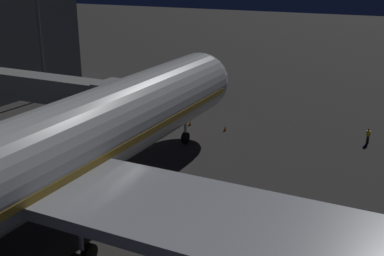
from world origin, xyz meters
TOP-DOWN VIEW (x-y plane):
  - ground_plane at (0.00, 0.00)m, footprint 320.00×320.00m
  - airliner_at_gate at (0.00, 12.56)m, footprint 59.52×60.62m
  - jet_bridge at (13.11, -4.27)m, footprint 24.72×3.40m
  - apron_floodlight_mast at (25.50, -17.66)m, footprint 2.90×0.50m
  - ground_crew_marshaller_fwd at (-17.05, -18.85)m, footprint 0.40×0.40m
  - traffic_cone_nose_port at (-2.20, -15.94)m, footprint 0.36×0.36m
  - traffic_cone_nose_starboard at (2.20, -15.94)m, footprint 0.36×0.36m

SIDE VIEW (x-z plane):
  - ground_plane at x=0.00m, z-range 0.00..0.00m
  - traffic_cone_nose_port at x=-2.20m, z-range 0.00..0.55m
  - traffic_cone_nose_starboard at x=2.20m, z-range 0.00..0.55m
  - ground_crew_marshaller_fwd at x=-17.05m, z-range 0.08..1.74m
  - airliner_at_gate at x=0.00m, z-range -3.63..15.04m
  - jet_bridge at x=13.11m, z-range 2.16..9.55m
  - apron_floodlight_mast at x=25.50m, z-range 1.41..17.89m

